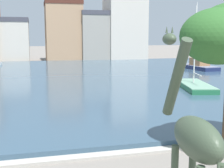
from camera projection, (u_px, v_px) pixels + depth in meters
name	position (u px, v px, depth m)	size (l,w,h in m)	color
harbor_water	(77.00, 77.00, 34.82)	(79.31, 45.63, 0.32)	#334C60
quay_edge_coping	(155.00, 150.00, 12.74)	(79.31, 0.50, 0.12)	#ADA89E
giraffe_statue	(194.00, 141.00, 6.51)	(0.71, 2.82, 4.92)	#3D4C38
sailboat_green	(193.00, 86.00, 26.88)	(3.58, 7.34, 7.18)	#236B42
sailboat_navy	(195.00, 66.00, 42.24)	(2.95, 8.08, 9.13)	navy
townhouse_wide_warehouse	(14.00, 40.00, 58.36)	(5.69, 7.64, 7.99)	beige
townhouse_tall_gabled	(63.00, 31.00, 59.12)	(6.78, 7.16, 11.20)	tan
townhouse_corner_house	(101.00, 36.00, 60.57)	(8.38, 7.72, 9.31)	gray
townhouse_narrow_midrow	(125.00, 26.00, 60.82)	(7.39, 7.44, 13.43)	beige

